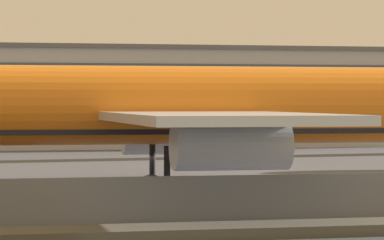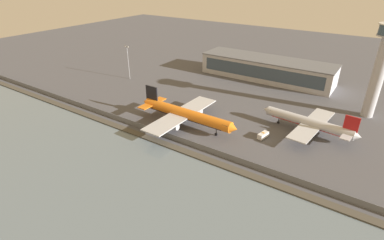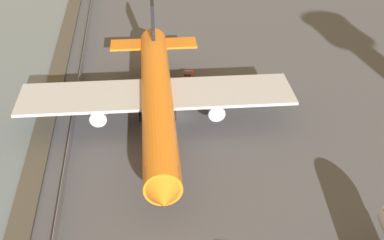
{
  "view_description": "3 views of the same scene",
  "coord_description": "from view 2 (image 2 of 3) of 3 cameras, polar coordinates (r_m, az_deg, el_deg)",
  "views": [
    {
      "loc": [
        -12.25,
        -67.01,
        5.85
      ],
      "look_at": [
        3.03,
        -0.69,
        4.65
      ],
      "focal_mm": 105.0,
      "sensor_mm": 36.0,
      "label": 1
    },
    {
      "loc": [
        68.85,
        -96.34,
        60.39
      ],
      "look_at": [
        5.44,
        -1.55,
        2.55
      ],
      "focal_mm": 28.0,
      "sensor_mm": 36.0,
      "label": 2
    },
    {
      "loc": [
        71.93,
        -5.32,
        43.89
      ],
      "look_at": [
        6.97,
        1.55,
        3.56
      ],
      "focal_mm": 50.0,
      "sensor_mm": 36.0,
      "label": 3
    }
  ],
  "objects": [
    {
      "name": "waterfront_lagoon",
      "position": [
        95.03,
        -28.26,
        -16.52
      ],
      "size": [
        320.0,
        98.0,
        0.01
      ],
      "color": "slate",
      "rests_on": "ground"
    },
    {
      "name": "ops_van",
      "position": [
        122.13,
        13.35,
        -2.86
      ],
      "size": [
        3.14,
        5.52,
        2.48
      ],
      "color": "white",
      "rests_on": "ground"
    },
    {
      "name": "perimeter_fence",
      "position": [
        121.26,
        -5.95,
        -2.51
      ],
      "size": [
        280.0,
        0.1,
        2.32
      ],
      "color": "slate",
      "rests_on": "ground"
    },
    {
      "name": "apron_light_mast_apron_west",
      "position": [
        185.78,
        -12.07,
        11.02
      ],
      "size": [
        3.2,
        0.4,
        20.29
      ],
      "color": "#93969B",
      "rests_on": "ground"
    },
    {
      "name": "passenger_jet_silver",
      "position": [
        130.1,
        21.45,
        -0.49
      ],
      "size": [
        40.03,
        34.37,
        12.14
      ],
      "color": "silver",
      "rests_on": "ground"
    },
    {
      "name": "control_tower",
      "position": [
        151.44,
        32.38,
        9.02
      ],
      "size": [
        10.16,
        10.16,
        43.26
      ],
      "color": "#ADADB2",
      "rests_on": "ground"
    },
    {
      "name": "ground_plane",
      "position": [
        132.93,
        -1.58,
        -0.14
      ],
      "size": [
        500.0,
        500.0,
        0.0
      ],
      "primitive_type": "plane",
      "color": "#4C4C51"
    },
    {
      "name": "shoreline_seawall",
      "position": [
        118.79,
        -7.3,
        -3.77
      ],
      "size": [
        320.0,
        3.0,
        0.5
      ],
      "color": "#474238",
      "rests_on": "ground"
    },
    {
      "name": "cargo_jet_orange",
      "position": [
        126.73,
        -1.41,
        1.15
      ],
      "size": [
        48.32,
        41.24,
        14.08
      ],
      "color": "orange",
      "rests_on": "ground"
    },
    {
      "name": "baggage_tug",
      "position": [
        141.18,
        -4.9,
        1.82
      ],
      "size": [
        3.48,
        2.27,
        1.8
      ],
      "color": "red",
      "rests_on": "ground"
    },
    {
      "name": "terminal_building",
      "position": [
        189.08,
        14.0,
        9.46
      ],
      "size": [
        78.86,
        21.64,
        12.53
      ],
      "color": "#B2B2B7",
      "rests_on": "ground"
    }
  ]
}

